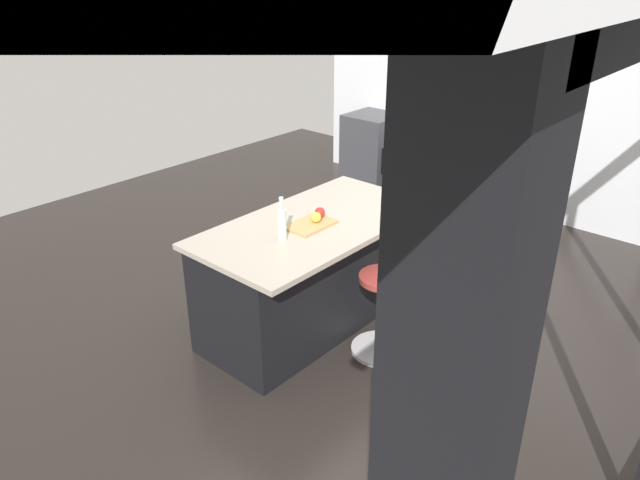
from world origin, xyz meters
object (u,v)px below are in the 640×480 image
Objects in this scene: apple_yellow at (316,217)px; cutting_board at (310,225)px; oven_range at (373,149)px; apple_red at (320,212)px; stool_by_window at (382,316)px; water_bottle at (282,223)px; kitchen_island at (311,272)px.

cutting_board is at bearing -23.57° from apple_yellow.
oven_range is 3.34m from apple_red.
stool_by_window is 0.85m from cutting_board.
apple_yellow and apple_red have the same top height.
water_bottle is (3.29, 1.66, 0.57)m from oven_range.
water_bottle is at bearing -54.72° from stool_by_window.
oven_range is at bearing -141.98° from stool_by_window.
kitchen_island is 23.87× the size of apple_yellow.
cutting_board is 0.14m from apple_red.
apple_red is at bearing 29.74° from oven_range.
apple_red reaches higher than cutting_board.
kitchen_island is at bearing -168.58° from water_bottle.
kitchen_island is 0.50m from apple_red.
apple_yellow reaches higher than kitchen_island.
water_bottle reaches higher than stool_by_window.
stool_by_window is at bearing 38.02° from oven_range.
oven_range is 3.65m from stool_by_window.
water_bottle reaches higher than apple_yellow.
apple_red is 0.25× the size of water_bottle.
oven_range is 0.48× the size of kitchen_island.
cutting_board is 0.32m from water_bottle.
apple_yellow reaches higher than oven_range.
apple_yellow is (0.07, -0.57, 0.64)m from stool_by_window.
apple_red is 0.43m from water_bottle.
apple_yellow is (-0.05, 0.02, 0.05)m from cutting_board.
water_bottle is at bearing 11.42° from kitchen_island.
oven_range is 11.35× the size of apple_yellow.
cutting_board is at bearing 42.34° from kitchen_island.
stool_by_window is 0.86m from apple_yellow.
apple_yellow is at bearing 29.63° from oven_range.
kitchen_island is 2.89× the size of stool_by_window.
cutting_board is at bearing 28.97° from oven_range.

